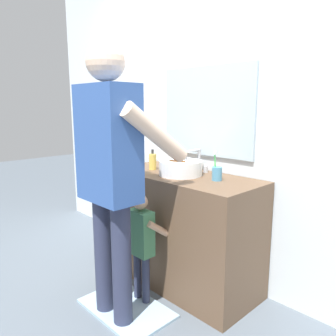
{
  "coord_description": "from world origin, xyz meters",
  "views": [
    {
      "loc": [
        1.66,
        -1.46,
        1.38
      ],
      "look_at": [
        0.0,
        0.15,
        0.94
      ],
      "focal_mm": 34.96,
      "sensor_mm": 36.0,
      "label": 1
    }
  ],
  "objects": [
    {
      "name": "ground_plane",
      "position": [
        0.0,
        0.0,
        0.0
      ],
      "size": [
        14.0,
        14.0,
        0.0
      ],
      "primitive_type": "plane",
      "color": "slate"
    },
    {
      "name": "back_wall",
      "position": [
        0.0,
        0.62,
        1.35
      ],
      "size": [
        4.4,
        0.1,
        2.7
      ],
      "color": "silver",
      "rests_on": "ground"
    },
    {
      "name": "vanity_cabinet",
      "position": [
        0.0,
        0.3,
        0.44
      ],
      "size": [
        1.22,
        0.54,
        0.87
      ],
      "primitive_type": "cube",
      "color": "brown",
      "rests_on": "ground"
    },
    {
      "name": "sink_basin",
      "position": [
        0.0,
        0.28,
        0.93
      ],
      "size": [
        0.32,
        0.32,
        0.11
      ],
      "color": "white",
      "rests_on": "vanity_cabinet"
    },
    {
      "name": "faucet",
      "position": [
        0.0,
        0.48,
        0.95
      ],
      "size": [
        0.18,
        0.14,
        0.18
      ],
      "color": "#B7BABF",
      "rests_on": "vanity_cabinet"
    },
    {
      "name": "toothbrush_cup",
      "position": [
        0.3,
        0.33,
        0.92
      ],
      "size": [
        0.07,
        0.07,
        0.21
      ],
      "color": "#4C8EB2",
      "rests_on": "vanity_cabinet"
    },
    {
      "name": "soap_bottle",
      "position": [
        -0.31,
        0.27,
        0.94
      ],
      "size": [
        0.06,
        0.06,
        0.17
      ],
      "color": "gold",
      "rests_on": "vanity_cabinet"
    },
    {
      "name": "bath_mat",
      "position": [
        0.0,
        -0.25,
        0.01
      ],
      "size": [
        0.64,
        0.4,
        0.02
      ],
      "primitive_type": "cube",
      "color": "#99B7CC",
      "rests_on": "ground"
    },
    {
      "name": "child_toddler",
      "position": [
        0.0,
        -0.1,
        0.47
      ],
      "size": [
        0.24,
        0.24,
        0.79
      ],
      "color": "#2D334C",
      "rests_on": "ground"
    },
    {
      "name": "adult_parent",
      "position": [
        0.0,
        -0.33,
        1.05
      ],
      "size": [
        0.54,
        0.57,
        1.75
      ],
      "color": "#2D334C",
      "rests_on": "ground"
    }
  ]
}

